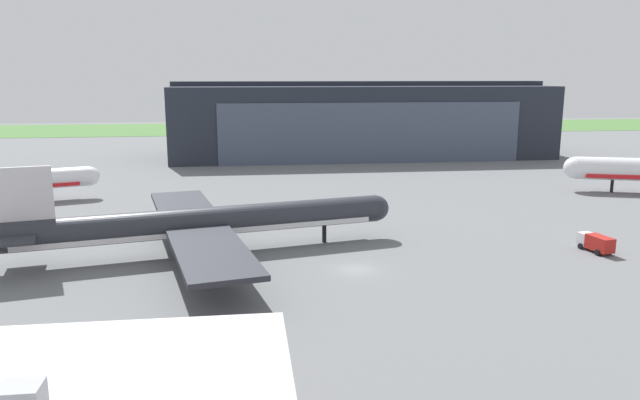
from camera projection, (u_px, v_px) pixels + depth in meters
The scene contains 5 objects.
ground_plane at pixel (356, 270), 67.25m from camera, with size 440.00×440.00×0.00m, color slate.
grass_field_strip at pixel (274, 128), 243.56m from camera, with size 440.00×56.00×0.08m, color #497539.
maintenance_hangar at pixel (360, 120), 160.16m from camera, with size 97.74×30.70×19.65m.
airliner_near_right at pixel (201, 223), 72.30m from camera, with size 47.72×43.29×11.67m.
fuel_bowser at pixel (596, 242), 73.78m from camera, with size 2.74×5.02×2.12m.
Camera 1 is at (-12.10, -63.20, 21.42)m, focal length 33.74 mm.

